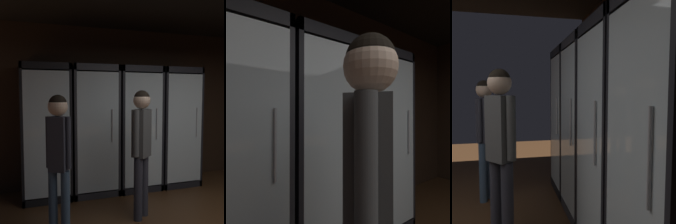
# 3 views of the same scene
# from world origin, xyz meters

# --- Properties ---
(wall_back) EXTENTS (6.00, 0.06, 2.80)m
(wall_back) POSITION_xyz_m (0.00, 3.03, 1.40)
(wall_back) COLOR black
(wall_back) RESTS_ON ground
(cooler_left) EXTENTS (0.73, 0.70, 2.09)m
(cooler_left) POSITION_xyz_m (-1.25, 2.69, 1.02)
(cooler_left) COLOR #2B2B30
(cooler_left) RESTS_ON ground
(cooler_center) EXTENTS (0.73, 0.70, 2.09)m
(cooler_center) POSITION_xyz_m (-0.49, 2.69, 1.02)
(cooler_center) COLOR black
(cooler_center) RESTS_ON ground
(cooler_right) EXTENTS (0.73, 0.70, 2.09)m
(cooler_right) POSITION_xyz_m (0.27, 2.69, 1.02)
(cooler_right) COLOR black
(cooler_right) RESTS_ON ground
(shopper_near) EXTENTS (0.31, 0.29, 1.68)m
(shopper_near) POSITION_xyz_m (-0.86, 1.57, 1.04)
(shopper_near) COLOR #2D2D38
(shopper_near) RESTS_ON ground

